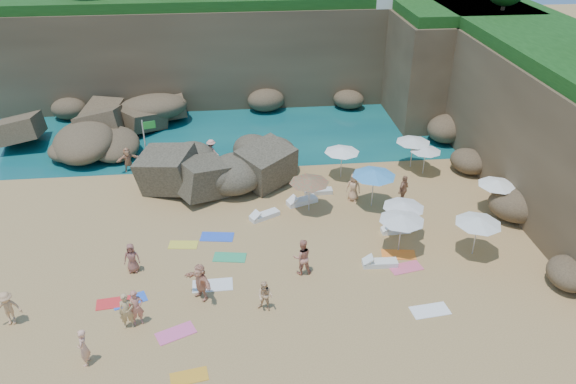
{
  "coord_description": "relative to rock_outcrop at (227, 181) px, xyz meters",
  "views": [
    {
      "loc": [
        -0.84,
        -23.91,
        17.37
      ],
      "look_at": [
        2.0,
        3.0,
        2.0
      ],
      "focal_mm": 35.0,
      "sensor_mm": 36.0,
      "label": 1
    }
  ],
  "objects": [
    {
      "name": "towel_11",
      "position": [
        0.02,
        -8.42,
        0.01
      ],
      "size": [
        1.8,
        1.11,
        0.03
      ],
      "primitive_type": "cube",
      "rotation": [
        0.0,
        0.0,
        -0.17
      ],
      "color": "#2D9E64",
      "rests_on": "ground"
    },
    {
      "name": "towel_12",
      "position": [
        -2.45,
        -7.02,
        0.01
      ],
      "size": [
        1.61,
        0.94,
        0.03
      ],
      "primitive_type": "cube",
      "rotation": [
        0.0,
        0.0,
        -0.12
      ],
      "color": "yellow",
      "rests_on": "ground"
    },
    {
      "name": "person_lie_2",
      "position": [
        -4.78,
        -9.08,
        0.21
      ],
      "size": [
        0.79,
        1.6,
        0.42
      ],
      "primitive_type": "imported",
      "rotation": [
        0.0,
        0.0,
        0.01
      ],
      "color": "brown",
      "rests_on": "ground"
    },
    {
      "name": "seawater",
      "position": [
        1.4,
        21.63,
        0.0
      ],
      "size": [
        120.0,
        120.0,
        0.0
      ],
      "primitive_type": "plane",
      "color": "#0C4751",
      "rests_on": "ground"
    },
    {
      "name": "person_lie_3",
      "position": [
        -1.33,
        -11.47,
        0.25
      ],
      "size": [
        2.54,
        2.54,
        0.5
      ],
      "primitive_type": "imported",
      "rotation": [
        0.0,
        0.0,
        -0.82
      ],
      "color": "tan",
      "rests_on": "ground"
    },
    {
      "name": "cliff_right",
      "position": [
        20.4,
        -0.37,
        4.0
      ],
      "size": [
        8.0,
        30.0,
        8.0
      ],
      "primitive_type": "cube",
      "color": "brown",
      "rests_on": "ground"
    },
    {
      "name": "person_stand_6",
      "position": [
        -5.88,
        -15.08,
        0.88
      ],
      "size": [
        0.44,
        0.65,
        1.75
      ],
      "primitive_type": "imported",
      "rotation": [
        0.0,
        0.0,
        4.68
      ],
      "color": "#EAA585",
      "rests_on": "ground"
    },
    {
      "name": "parasol_2",
      "position": [
        12.43,
        0.74,
        2.0
      ],
      "size": [
        2.3,
        2.3,
        2.18
      ],
      "color": "silver",
      "rests_on": "ground"
    },
    {
      "name": "parasol_10",
      "position": [
        8.58,
        -4.07,
        2.24
      ],
      "size": [
        2.58,
        2.58,
        2.44
      ],
      "color": "silver",
      "rests_on": "ground"
    },
    {
      "name": "lounger_1",
      "position": [
        9.01,
        -1.03,
        0.16
      ],
      "size": [
        2.14,
        1.44,
        0.32
      ],
      "primitive_type": "cube",
      "rotation": [
        0.0,
        0.0,
        -0.41
      ],
      "color": "white",
      "rests_on": "ground"
    },
    {
      "name": "towel_1",
      "position": [
        -2.39,
        -13.73,
        0.01
      ],
      "size": [
        1.86,
        1.44,
        0.03
      ],
      "primitive_type": "cube",
      "rotation": [
        0.0,
        0.0,
        0.42
      ],
      "color": "#E85A95",
      "rests_on": "ground"
    },
    {
      "name": "parasol_1",
      "position": [
        7.43,
        -0.22,
        1.98
      ],
      "size": [
        2.28,
        2.28,
        2.16
      ],
      "color": "silver",
      "rests_on": "ground"
    },
    {
      "name": "towel_9",
      "position": [
        8.88,
        -10.24,
        0.01
      ],
      "size": [
        1.78,
        1.14,
        0.03
      ],
      "primitive_type": "cube",
      "rotation": [
        0.0,
        0.0,
        0.2
      ],
      "color": "#E5597C",
      "rests_on": "ground"
    },
    {
      "name": "person_lie_5",
      "position": [
        1.59,
        -12.61,
        0.29
      ],
      "size": [
        1.31,
        1.69,
        0.58
      ],
      "primitive_type": "imported",
      "rotation": [
        0.0,
        0.0,
        -0.44
      ],
      "color": "#DCAC7D",
      "rests_on": "ground"
    },
    {
      "name": "ground",
      "position": [
        1.4,
        -8.37,
        0.0
      ],
      "size": [
        120.0,
        120.0,
        0.0
      ],
      "primitive_type": "plane",
      "color": "tan",
      "rests_on": "ground"
    },
    {
      "name": "cliff_corner",
      "position": [
        18.4,
        11.63,
        4.0
      ],
      "size": [
        10.0,
        12.0,
        8.0
      ],
      "primitive_type": "cube",
      "color": "brown",
      "rests_on": "ground"
    },
    {
      "name": "flag_pole",
      "position": [
        -4.87,
        0.55,
        2.7
      ],
      "size": [
        0.82,
        0.24,
        4.24
      ],
      "color": "silver",
      "rests_on": "ground"
    },
    {
      "name": "parasol_3",
      "position": [
        15.52,
        -5.4,
        1.92
      ],
      "size": [
        2.21,
        2.21,
        2.09
      ],
      "color": "silver",
      "rests_on": "ground"
    },
    {
      "name": "lounger_3",
      "position": [
        4.47,
        -3.33,
        0.15
      ],
      "size": [
        1.98,
        1.23,
        0.29
      ],
      "primitive_type": "cube",
      "rotation": [
        0.0,
        0.0,
        0.35
      ],
      "color": "white",
      "rests_on": "ground"
    },
    {
      "name": "parasol_8",
      "position": [
        8.93,
        -8.71,
        2.06
      ],
      "size": [
        2.37,
        2.37,
        2.24
      ],
      "color": "silver",
      "rests_on": "ground"
    },
    {
      "name": "lounger_5",
      "position": [
        7.62,
        -9.89,
        0.14
      ],
      "size": [
        1.8,
        0.66,
        0.28
      ],
      "primitive_type": "cube",
      "rotation": [
        0.0,
        0.0,
        -0.04
      ],
      "color": "silver",
      "rests_on": "ground"
    },
    {
      "name": "towel_2",
      "position": [
        -1.7,
        -16.24,
        0.01
      ],
      "size": [
        1.59,
        0.98,
        0.03
      ],
      "primitive_type": "cube",
      "rotation": [
        0.0,
        0.0,
        0.17
      ],
      "color": "orange",
      "rests_on": "ground"
    },
    {
      "name": "person_stand_5",
      "position": [
        -6.54,
        2.16,
        0.84
      ],
      "size": [
        1.6,
        1.05,
        1.67
      ],
      "primitive_type": "imported",
      "rotation": [
        0.0,
        0.0,
        0.43
      ],
      "color": "tan",
      "rests_on": "ground"
    },
    {
      "name": "parasol_0",
      "position": [
        1.52,
        -0.47,
        1.77
      ],
      "size": [
        2.04,
        2.04,
        1.93
      ],
      "color": "silver",
      "rests_on": "ground"
    },
    {
      "name": "lounger_2",
      "position": [
        5.62,
        -2.2,
        0.14
      ],
      "size": [
        1.75,
        0.59,
        0.27
      ],
      "primitive_type": "cube",
      "rotation": [
        0.0,
        0.0,
        0.0
      ],
      "color": "silver",
      "rests_on": "ground"
    },
    {
      "name": "person_stand_4",
      "position": [
        7.61,
        -3.25,
        0.88
      ],
      "size": [
        0.98,
        0.79,
        1.76
      ],
      "primitive_type": "imported",
      "rotation": [
        0.0,
        0.0,
        -0.44
      ],
      "color": "tan",
      "rests_on": "ground"
    },
    {
      "name": "cliff_back",
      "position": [
        3.4,
        16.63,
        4.0
      ],
      "size": [
        44.0,
        8.0,
        8.0
      ],
      "primitive_type": "cube",
      "color": "brown",
      "rests_on": "ground"
    },
    {
      "name": "lounger_4",
      "position": [
        9.26,
        -6.99,
        0.13
      ],
      "size": [
        1.64,
        0.61,
        0.25
      ],
      "primitive_type": "cube",
      "rotation": [
        0.0,
        0.0,
        0.04
      ],
      "color": "white",
      "rests_on": "ground"
    },
    {
      "name": "parasol_11",
      "position": [
        12.71,
        -9.42,
        2.07
      ],
      "size": [
        2.39,
        2.39,
        2.26
      ],
      "color": "silver",
      "rests_on": "ground"
    },
    {
      "name": "parasol_9",
      "position": [
        9.42,
        -7.32,
        1.96
      ],
      "size": [
        2.26,
        2.26,
        2.14
      ],
      "color": "silver",
      "rests_on": "ground"
    },
    {
      "name": "person_lie_4",
      "position": [
        -4.06,
        -12.94,
        0.21
      ],
      "size": [
        1.15,
        1.87,
        0.42
      ],
      "primitive_type": "imported",
      "rotation": [
        0.0,
        0.0,
        0.31
      ],
      "color": "#B86F5C",
      "rests_on": "ground"
    },
    {
      "name": "rock_outcrop",
      "position": [
        0.0,
        0.0,
        0.0
      ],
      "size": [
        8.31,
        6.72,
        3.02
      ],
      "primitive_type": null,
      "rotation": [
        0.0,
        0.0,
        -0.15
      ],
      "color": "brown",
      "rests_on": "ground"
    },
    {
      "name": "lounger_0",
      "position": [
        2.1,
        -4.72,
        0.14
      ],
      "size": [
        1.85,
        1.36,
        0.28
      ],
      "primitive_type": "cube",
      "rotation": [
        0.0,
        0.0,
        0.49
      ],
      "color": "white",
      "rests_on": "ground"
    },
    {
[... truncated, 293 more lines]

